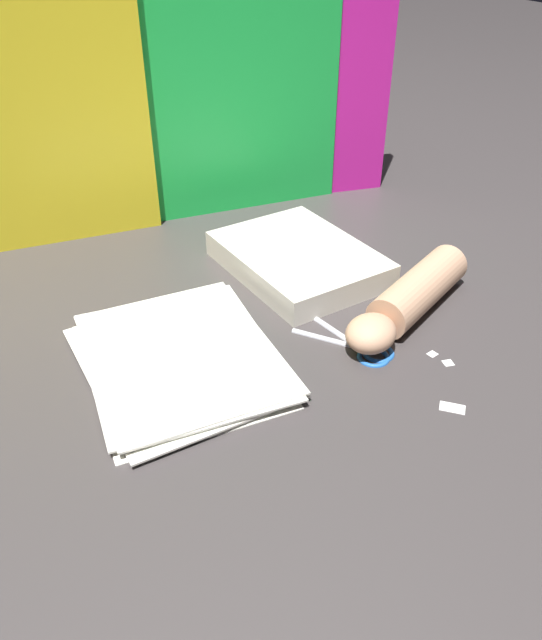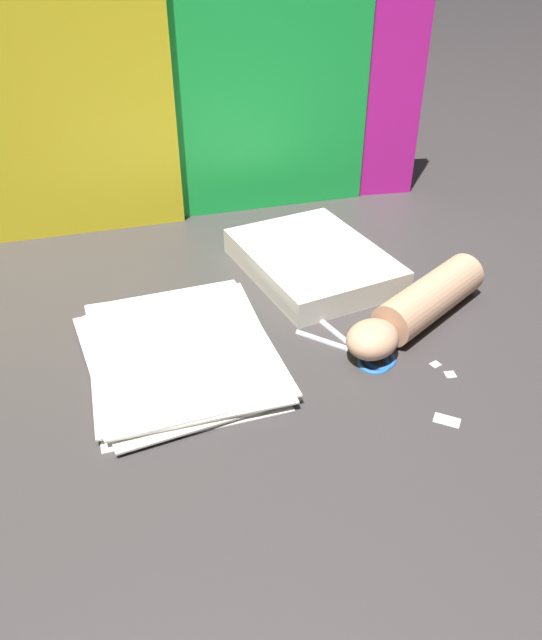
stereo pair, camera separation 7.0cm
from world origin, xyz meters
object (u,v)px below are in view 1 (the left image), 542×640
book_closed (298,259)px  hand_forearm (409,299)px  scissors (359,346)px  paper_stack (180,358)px

book_closed → hand_forearm: size_ratio=1.03×
book_closed → hand_forearm: bearing=-67.1°
book_closed → scissors: size_ratio=1.92×
paper_stack → hand_forearm: size_ratio=1.12×
paper_stack → book_closed: bearing=30.6°
paper_stack → book_closed: book_closed is taller
paper_stack → scissors: paper_stack is taller
hand_forearm → scissors: bearing=-161.2°
book_closed → scissors: 0.24m
paper_stack → scissors: bearing=-17.8°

